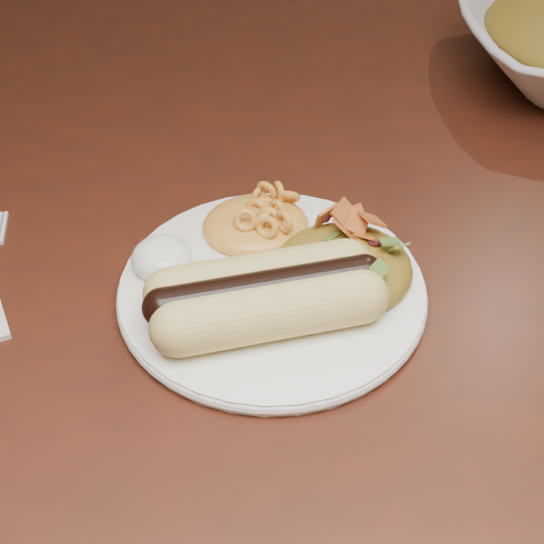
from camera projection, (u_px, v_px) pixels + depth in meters
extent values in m
cube|color=#43180C|center=(253.00, 218.00, 0.59)|extent=(1.60, 0.90, 0.04)
cylinder|color=white|center=(272.00, 289.00, 0.49)|extent=(0.23, 0.23, 0.01)
cylinder|color=#FDD07B|center=(270.00, 314.00, 0.44)|extent=(0.11, 0.04, 0.03)
cylinder|color=#FDD07B|center=(262.00, 278.00, 0.47)|extent=(0.11, 0.04, 0.03)
cylinder|color=black|center=(266.00, 291.00, 0.45)|extent=(0.13, 0.04, 0.03)
ellipsoid|color=#FFA83D|center=(255.00, 214.00, 0.52)|extent=(0.09, 0.09, 0.03)
ellipsoid|color=white|center=(161.00, 253.00, 0.49)|extent=(0.05, 0.05, 0.02)
ellipsoid|color=#AA3B1D|center=(343.00, 263.00, 0.49)|extent=(0.09, 0.09, 0.04)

